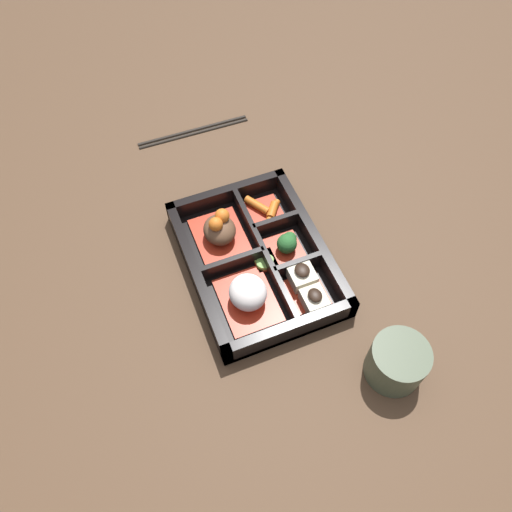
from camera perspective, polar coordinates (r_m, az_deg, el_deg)
name	(u,v)px	position (r m, az deg, el deg)	size (l,w,h in m)	color
ground_plane	(256,265)	(0.78, 0.00, -1.00)	(3.00, 3.00, 0.00)	#4C3523
bento_base	(256,263)	(0.77, 0.00, -0.81)	(0.27, 0.20, 0.01)	black
bento_rim	(258,257)	(0.76, 0.22, -0.11)	(0.27, 0.20, 0.04)	black
bowl_rice	(248,294)	(0.71, -0.93, -4.39)	(0.10, 0.08, 0.05)	#B22D19
bowl_stew	(220,231)	(0.78, -4.17, 2.92)	(0.10, 0.08, 0.06)	#B22D19
bowl_tofu	(307,287)	(0.73, 5.85, -3.55)	(0.08, 0.05, 0.04)	#B22D19
bowl_greens	(287,244)	(0.77, 3.55, 1.35)	(0.06, 0.05, 0.04)	#B22D19
bowl_carrots	(266,210)	(0.82, 1.12, 5.28)	(0.06, 0.06, 0.02)	#B22D19
bowl_pickles	(264,261)	(0.76, 0.90, -0.56)	(0.04, 0.03, 0.01)	#B22D19
tea_cup	(397,362)	(0.70, 15.82, -11.54)	(0.08, 0.08, 0.06)	#424C38
chopsticks	(191,132)	(0.97, -7.43, 13.92)	(0.02, 0.21, 0.01)	black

